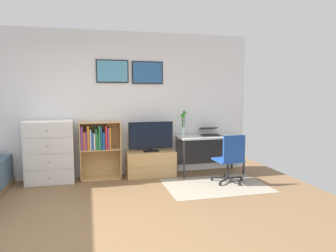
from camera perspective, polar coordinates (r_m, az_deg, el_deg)
The scene contains 12 objects.
ground_plane at distance 3.89m, azimuth -12.71°, elevation -18.07°, with size 7.20×7.20×0.00m, color brown.
wall_back_with_posters at distance 5.98m, azimuth -13.57°, elevation 3.86°, with size 6.12×0.09×2.70m.
area_rug at distance 5.51m, azimuth 8.61°, elevation -10.57°, with size 1.70×1.20×0.01m, color #9E937F.
dresser at distance 5.84m, azimuth -20.65°, elevation -4.42°, with size 0.81×0.46×1.10m.
bookshelf at distance 5.84m, azimuth -12.48°, elevation -3.31°, with size 0.73×0.30×1.05m.
tv_stand at distance 5.98m, azimuth -3.13°, elevation -6.82°, with size 0.91×0.41×0.48m.
television at distance 5.86m, azimuth -3.12°, elevation -1.95°, with size 0.84×0.16×0.56m.
desk at distance 6.22m, azimuth 7.33°, elevation -2.93°, with size 1.25×0.57×0.74m.
office_chair at distance 5.56m, azimuth 11.25°, elevation -5.63°, with size 0.56×0.58×0.86m.
laptop at distance 6.23m, azimuth 7.51°, elevation -1.07°, with size 0.38×0.41×0.16m.
computer_mouse at distance 6.22m, azimuth 9.84°, elevation -1.54°, with size 0.06×0.10×0.03m, color silver.
bamboo_vase at distance 6.11m, azimuth 2.77°, elevation 0.39°, with size 0.10×0.10×0.48m.
Camera 1 is at (-0.06, -3.55, 1.60)m, focal length 33.64 mm.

